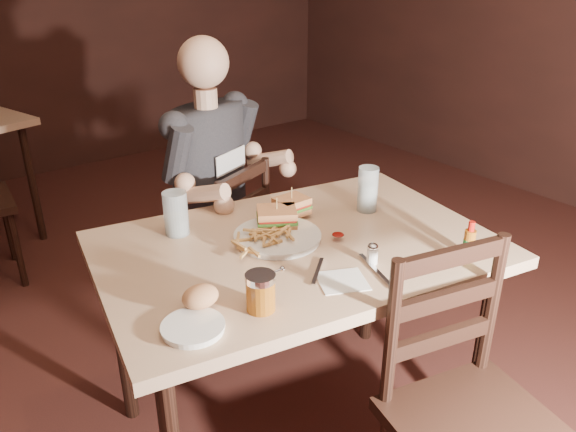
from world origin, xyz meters
TOP-DOWN VIEW (x-y plane):
  - room_shell at (0.00, 0.00)m, footprint 7.00×7.00m
  - main_table at (0.18, 0.10)m, footprint 1.37×1.04m
  - chair_far at (0.24, 0.77)m, footprint 0.52×0.54m
  - chair_near at (0.27, -0.57)m, footprint 0.52×0.55m
  - diner at (0.26, 0.73)m, footprint 0.64×0.58m
  - dinner_plate at (0.14, 0.16)m, footprint 0.32×0.32m
  - sandwich_left at (0.19, 0.23)m, footprint 0.17×0.16m
  - sandwich_right at (0.28, 0.27)m, footprint 0.11×0.09m
  - fries_pile at (0.08, 0.15)m, footprint 0.28×0.22m
  - ketchup_dollop at (0.30, 0.04)m, footprint 0.05×0.05m
  - glass_left at (-0.09, 0.40)m, footprint 0.09×0.09m
  - glass_right at (0.54, 0.16)m, footprint 0.08×0.08m
  - hot_sauce at (0.55, -0.28)m, footprint 0.04×0.04m
  - salt_shaker at (0.28, -0.13)m, footprint 0.04×0.04m
  - syrup_dispenser at (-0.13, -0.13)m, footprint 0.09×0.09m
  - napkin at (0.14, -0.16)m, footprint 0.17×0.17m
  - knife at (0.25, -0.18)m, footprint 0.08×0.20m
  - fork at (0.11, -0.07)m, footprint 0.13×0.11m
  - side_plate at (-0.31, -0.10)m, footprint 0.18×0.18m
  - bread_roll at (-0.25, -0.04)m, footprint 0.11×0.10m

SIDE VIEW (x-z plane):
  - chair_far at x=0.24m, z-range 0.00..0.85m
  - chair_near at x=0.27m, z-range 0.00..0.92m
  - main_table at x=0.18m, z-range 0.31..1.08m
  - napkin at x=0.14m, z-range 0.77..0.77m
  - fork at x=0.11m, z-range 0.77..0.78m
  - knife at x=0.25m, z-range 0.77..0.78m
  - side_plate at x=-0.31m, z-range 0.77..0.78m
  - dinner_plate at x=0.14m, z-range 0.77..0.79m
  - ketchup_dollop at x=0.30m, z-range 0.79..0.80m
  - salt_shaker at x=0.28m, z-range 0.77..0.83m
  - fries_pile at x=0.08m, z-range 0.79..0.82m
  - bread_roll at x=-0.25m, z-range 0.78..0.84m
  - syrup_dispenser at x=-0.13m, z-range 0.77..0.87m
  - hot_sauce at x=0.55m, z-range 0.77..0.88m
  - sandwich_right at x=0.28m, z-range 0.79..0.88m
  - sandwich_left at x=0.19m, z-range 0.79..0.89m
  - glass_left at x=-0.09m, z-range 0.77..0.92m
  - glass_right at x=0.54m, z-range 0.77..0.93m
  - diner at x=0.26m, z-range 0.44..1.34m
  - room_shell at x=0.00m, z-range -2.10..4.90m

